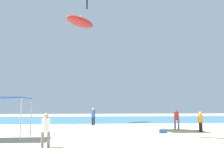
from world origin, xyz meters
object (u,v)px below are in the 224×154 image
canopy_tent (0,100)px  person_rightmost (177,117)px  person_far_shore (93,115)px  cooler_box (163,131)px  kite_inflatable_red (80,22)px  person_near_tent (46,127)px  person_central (200,120)px

canopy_tent → person_rightmost: 14.50m
person_far_shore → cooler_box: (5.15, -8.67, -0.92)m
kite_inflatable_red → cooler_box: bearing=-108.3°
person_near_tent → cooler_box: 9.95m
person_rightmost → kite_inflatable_red: (-9.02, 11.38, 12.36)m
canopy_tent → person_near_tent: (3.38, -3.32, -1.46)m
canopy_tent → person_far_shore: size_ratio=1.78×
person_near_tent → person_rightmost: 13.36m
canopy_tent → person_central: (14.50, 3.44, -1.50)m
person_rightmost → person_far_shore: 9.32m
canopy_tent → cooler_box: size_ratio=5.82×
person_far_shore → kite_inflatable_red: (-1.76, 5.54, 12.33)m
person_near_tent → kite_inflatable_red: size_ratio=0.38×
canopy_tent → cooler_box: bearing=14.0°
person_near_tent → person_rightmost: (9.92, 8.95, 0.07)m
canopy_tent → person_near_tent: 4.96m
person_central → cooler_box: size_ratio=2.83×
person_near_tent → cooler_box: (7.81, 6.11, -0.82)m
person_far_shore → person_near_tent: bearing=25.5°
cooler_box → person_rightmost: bearing=53.4°
canopy_tent → cooler_box: canopy_tent is taller
person_far_shore → canopy_tent: bearing=8.0°
person_rightmost → person_far_shore: (-7.26, 5.84, 0.03)m
cooler_box → kite_inflatable_red: kite_inflatable_red is taller
person_central → kite_inflatable_red: bearing=32.3°
person_rightmost → cooler_box: bearing=-84.8°
person_far_shore → cooler_box: 10.13m
cooler_box → canopy_tent: bearing=-166.0°
kite_inflatable_red → canopy_tent: bearing=-148.3°
person_central → cooler_box: 3.46m
person_near_tent → person_rightmost: person_rightmost is taller
person_near_tent → cooler_box: person_near_tent is taller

